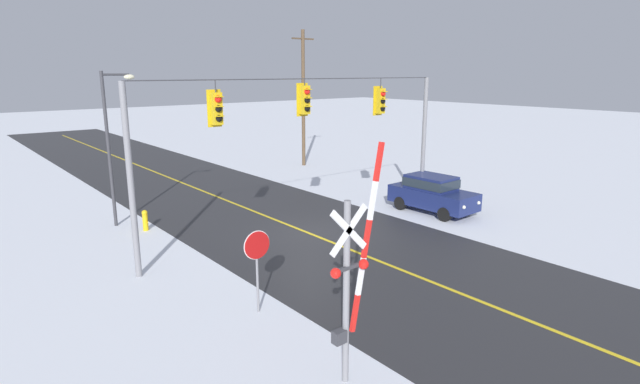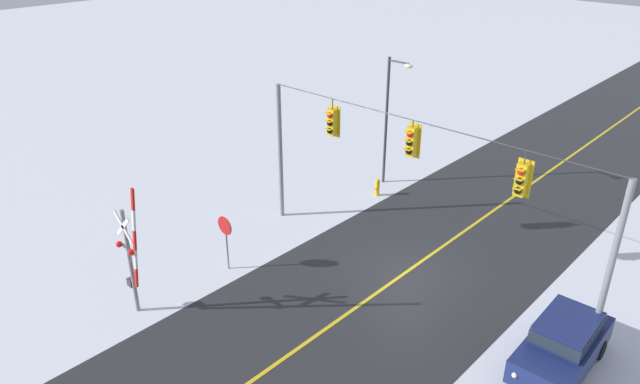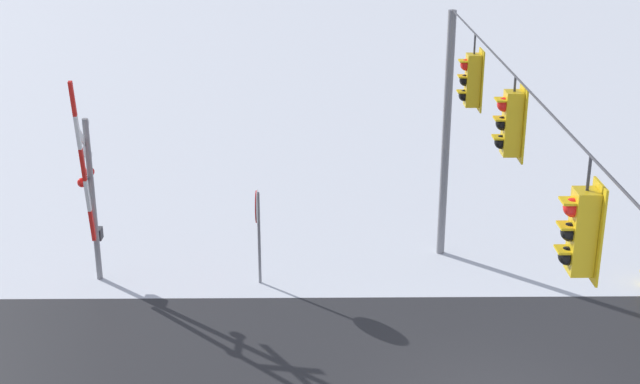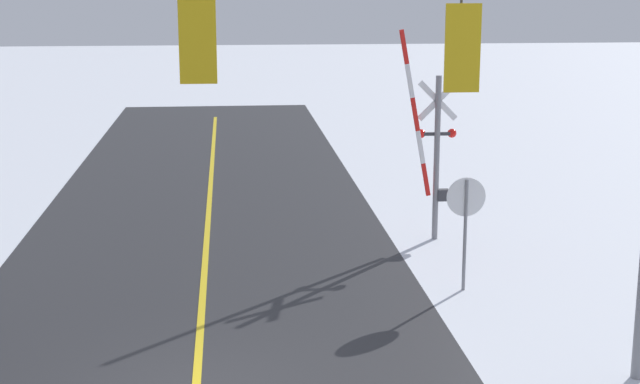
% 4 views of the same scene
% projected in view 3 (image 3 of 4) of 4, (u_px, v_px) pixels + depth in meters
% --- Properties ---
extents(signal_span, '(14.20, 0.47, 6.22)m').
position_uv_depth(signal_span, '(508.00, 193.00, 14.94)').
color(signal_span, gray).
rests_on(signal_span, ground).
extents(stop_sign, '(0.80, 0.09, 2.35)m').
position_uv_depth(stop_sign, '(258.00, 216.00, 20.73)').
color(stop_sign, gray).
rests_on(stop_sign, ground).
extents(railroad_crossing, '(1.46, 0.31, 5.09)m').
position_uv_depth(railroad_crossing, '(90.00, 189.00, 20.63)').
color(railroad_crossing, gray).
rests_on(railroad_crossing, ground).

